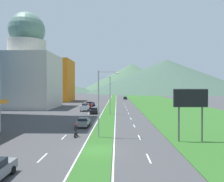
{
  "coord_description": "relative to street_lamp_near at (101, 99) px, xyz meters",
  "views": [
    {
      "loc": [
        2.04,
        -23.54,
        6.85
      ],
      "look_at": [
        0.97,
        28.06,
        5.83
      ],
      "focal_mm": 35.69,
      "sensor_mm": 36.0,
      "label": 1
    }
  ],
  "objects": [
    {
      "name": "street_lamp_mid",
      "position": [
        0.12,
        25.36,
        0.26
      ],
      "size": [
        3.32,
        0.48,
        9.4
      ],
      "color": "#99999E",
      "rests_on": "ground_plane"
    },
    {
      "name": "lane_dash_left_9",
      "position": [
        -5.02,
        52.89,
        -5.18
      ],
      "size": [
        0.16,
        2.8,
        0.01
      ],
      "primitive_type": "cube",
      "color": "silver",
      "rests_on": "ground_plane"
    },
    {
      "name": "lane_dash_left_7",
      "position": [
        -5.02,
        35.31,
        -5.18
      ],
      "size": [
        0.16,
        2.8,
        0.01
      ],
      "primitive_type": "cube",
      "color": "silver",
      "rests_on": "ground_plane"
    },
    {
      "name": "lane_dash_right_3",
      "position": [
        5.18,
        0.16,
        -5.18
      ],
      "size": [
        0.16,
        2.8,
        0.01
      ],
      "primitive_type": "cube",
      "color": "silver",
      "rests_on": "ground_plane"
    },
    {
      "name": "lane_dash_right_7",
      "position": [
        5.18,
        35.31,
        -5.18
      ],
      "size": [
        0.16,
        2.8,
        0.01
      ],
      "primitive_type": "cube",
      "color": "silver",
      "rests_on": "ground_plane"
    },
    {
      "name": "lane_dash_right_2",
      "position": [
        5.18,
        -8.63,
        -5.18
      ],
      "size": [
        0.16,
        2.8,
        0.01
      ],
      "primitive_type": "cube",
      "color": "silver",
      "rests_on": "ground_plane"
    },
    {
      "name": "edge_line_median_right",
      "position": [
        1.83,
        53.8,
        -5.18
      ],
      "size": [
        0.16,
        240.0,
        0.01
      ],
      "primitive_type": "cube",
      "color": "silver",
      "rests_on": "ground_plane"
    },
    {
      "name": "street_lamp_far",
      "position": [
        0.0,
        50.71,
        -0.38
      ],
      "size": [
        2.83,
        0.36,
        8.26
      ],
      "color": "#99999E",
      "rests_on": "ground_plane"
    },
    {
      "name": "lane_dash_right_9",
      "position": [
        5.18,
        52.89,
        -5.18
      ],
      "size": [
        0.16,
        2.8,
        0.01
      ],
      "primitive_type": "cube",
      "color": "silver",
      "rests_on": "ground_plane"
    },
    {
      "name": "lane_dash_left_4",
      "position": [
        -5.02,
        8.95,
        -5.18
      ],
      "size": [
        0.16,
        2.8,
        0.01
      ],
      "primitive_type": "cube",
      "color": "silver",
      "rests_on": "ground_plane"
    },
    {
      "name": "hill_far_center",
      "position": [
        22.5,
        274.43,
        13.75
      ],
      "size": [
        143.83,
        143.83,
        37.86
      ],
      "primitive_type": "cone",
      "color": "#47664C",
      "rests_on": "ground_plane"
    },
    {
      "name": "midrise_colored",
      "position": [
        -27.71,
        73.58,
        4.45
      ],
      "size": [
        17.49,
        17.49,
        19.27
      ],
      "primitive_type": "cube",
      "color": "orange",
      "rests_on": "ground_plane"
    },
    {
      "name": "lane_dash_right_6",
      "position": [
        5.18,
        26.53,
        -5.18
      ],
      "size": [
        0.16,
        2.8,
        0.01
      ],
      "primitive_type": "cube",
      "color": "silver",
      "rests_on": "ground_plane"
    },
    {
      "name": "car_2",
      "position": [
        6.77,
        90.44,
        -4.44
      ],
      "size": [
        1.89,
        4.75,
        1.45
      ],
      "rotation": [
        0.0,
        0.0,
        -1.57
      ],
      "color": "black",
      "rests_on": "ground_plane"
    },
    {
      "name": "hill_far_right",
      "position": [
        57.31,
        218.35,
        13.19
      ],
      "size": [
        177.31,
        177.31,
        36.75
      ],
      "primitive_type": "cone",
      "color": "#3D5647",
      "rests_on": "ground_plane"
    },
    {
      "name": "lane_dash_left_8",
      "position": [
        -5.02,
        44.1,
        -5.18
      ],
      "size": [
        0.16,
        2.8,
        0.01
      ],
      "primitive_type": "cube",
      "color": "silver",
      "rests_on": "ground_plane"
    },
    {
      "name": "edge_line_median_left",
      "position": [
        -1.67,
        53.8,
        -5.18
      ],
      "size": [
        0.16,
        240.0,
        0.01
      ],
      "primitive_type": "cube",
      "color": "silver",
      "rests_on": "ground_plane"
    },
    {
      "name": "lane_dash_right_4",
      "position": [
        5.18,
        8.95,
        -5.18
      ],
      "size": [
        0.16,
        2.8,
        0.01
      ],
      "primitive_type": "cube",
      "color": "silver",
      "rests_on": "ground_plane"
    },
    {
      "name": "street_lamp_near",
      "position": [
        0.0,
        0.0,
        0.0
      ],
      "size": [
        2.86,
        0.45,
        9.0
      ],
      "color": "#99999E",
      "rests_on": "ground_plane"
    },
    {
      "name": "pickup_truck_1",
      "position": [
        -6.71,
        40.43,
        -4.2
      ],
      "size": [
        2.18,
        5.4,
        2.0
      ],
      "rotation": [
        0.0,
        0.0,
        1.57
      ],
      "color": "maroon",
      "rests_on": "ground_plane"
    },
    {
      "name": "pickup_truck_0",
      "position": [
        -6.84,
        33.18,
        -4.2
      ],
      "size": [
        2.18,
        5.4,
        2.0
      ],
      "rotation": [
        0.0,
        0.0,
        1.57
      ],
      "color": "silver",
      "rests_on": "ground_plane"
    },
    {
      "name": "car_1",
      "position": [
        -6.65,
        48.58,
        -4.45
      ],
      "size": [
        1.93,
        4.64,
        1.41
      ],
      "rotation": [
        0.0,
        0.0,
        1.57
      ],
      "color": "navy",
      "rests_on": "ground_plane"
    },
    {
      "name": "motorcycle_rider",
      "position": [
        -3.45,
        0.35,
        -4.44
      ],
      "size": [
        0.36,
        2.0,
        1.8
      ],
      "rotation": [
        0.0,
        0.0,
        1.57
      ],
      "color": "black",
      "rests_on": "ground_plane"
    },
    {
      "name": "lane_dash_right_5",
      "position": [
        5.18,
        17.74,
        -5.18
      ],
      "size": [
        0.16,
        2.8,
        0.01
      ],
      "primitive_type": "cube",
      "color": "silver",
      "rests_on": "ground_plane"
    },
    {
      "name": "hill_far_left",
      "position": [
        -110.94,
        249.08,
        5.37
      ],
      "size": [
        187.04,
        187.04,
        21.11
      ],
      "primitive_type": "cone",
      "color": "#3D5647",
      "rests_on": "ground_plane"
    },
    {
      "name": "ground_plane",
      "position": [
        0.08,
        -6.2,
        -5.18
      ],
      "size": [
        600.0,
        600.0,
        0.0
      ],
      "primitive_type": "plane",
      "color": "#424244"
    },
    {
      "name": "car_4",
      "position": [
        -3.54,
        26.22,
        -4.38
      ],
      "size": [
        1.99,
        4.1,
        1.59
      ],
      "rotation": [
        0.0,
        0.0,
        1.57
      ],
      "color": "black",
      "rests_on": "ground_plane"
    },
    {
      "name": "lane_dash_left_10",
      "position": [
        -5.02,
        61.68,
        -5.18
      ],
      "size": [
        0.16,
        2.8,
        0.01
      ],
      "primitive_type": "cube",
      "color": "silver",
      "rests_on": "ground_plane"
    },
    {
      "name": "grass_median",
      "position": [
        0.08,
        53.8,
        -5.15
      ],
      "size": [
        3.2,
        240.0,
        0.06
      ],
      "primitive_type": "cube",
      "color": "#2D6023",
      "rests_on": "ground_plane"
    },
    {
      "name": "lane_dash_left_2",
      "position": [
        -5.02,
        -8.63,
        -5.18
      ],
      "size": [
        0.16,
        2.8,
        0.01
      ],
      "primitive_type": "cube",
      "color": "silver",
      "rests_on": "ground_plane"
    },
    {
      "name": "grass_verge_right",
      "position": [
        20.68,
        53.8,
        -5.15
      ],
      "size": [
        24.0,
        240.0,
        0.06
      ],
      "primitive_type": "cube",
      "color": "#2D6023",
      "rests_on": "ground_plane"
    },
    {
      "name": "lane_dash_left_6",
      "position": [
        -5.02,
        26.53,
        -5.18
      ],
      "size": [
        0.16,
        2.8,
        0.01
      ],
      "primitive_type": "cube",
      "color": "silver",
      "rests_on": "ground_plane"
    },
    {
      "name": "billboard_roadside",
      "position": [
        11.26,
        -2.2,
        -0.21
      ],
      "size": [
        4.28,
        0.28,
        6.57
      ],
      "color": "#4C4C51",
      "rests_on": "ground_plane"
    },
    {
      "name": "lane_dash_right_8",
      "position": [
        5.18,
        44.1,
        -5.18
      ],
      "size": [
        0.16,
        2.8,
        0.01
      ],
      "primitive_type": "cube",
      "color": "silver",
      "rests_on": "ground_plane"
    },
    {
      "name": "car_3",
      "position": [
        -3.53,
        7.91,
        -4.39
      ],
      "size": [
        1.95,
        4.29,
        1.55
      ],
      "rotation": [
        0.0,
        0.0,
        1.57
      ],
      "color": "slate",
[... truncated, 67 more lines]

